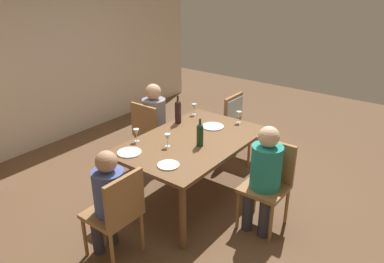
# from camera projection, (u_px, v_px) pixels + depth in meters

# --- Properties ---
(ground_plane) EXTENTS (10.00, 10.00, 0.00)m
(ground_plane) POSITION_uv_depth(u_px,v_px,m) (192.00, 196.00, 4.54)
(ground_plane) COLOR brown
(rear_room_partition) EXTENTS (6.40, 0.12, 2.70)m
(rear_room_partition) POSITION_uv_depth(u_px,v_px,m) (44.00, 57.00, 5.51)
(rear_room_partition) COLOR beige
(rear_room_partition) RESTS_ON ground_plane
(dining_table) EXTENTS (1.73, 1.11, 0.76)m
(dining_table) POSITION_uv_depth(u_px,v_px,m) (192.00, 146.00, 4.27)
(dining_table) COLOR brown
(dining_table) RESTS_ON ground_plane
(chair_left_end) EXTENTS (0.44, 0.44, 0.92)m
(chair_left_end) POSITION_uv_depth(u_px,v_px,m) (117.00, 210.00, 3.37)
(chair_left_end) COLOR olive
(chair_left_end) RESTS_ON ground_plane
(chair_far_right) EXTENTS (0.44, 0.44, 0.92)m
(chair_far_right) POSITION_uv_depth(u_px,v_px,m) (150.00, 130.00, 5.06)
(chair_far_right) COLOR olive
(chair_far_right) RESTS_ON ground_plane
(chair_near) EXTENTS (0.44, 0.44, 0.92)m
(chair_near) POSITION_uv_depth(u_px,v_px,m) (269.00, 179.00, 3.87)
(chair_near) COLOR olive
(chair_near) RESTS_ON ground_plane
(chair_right_end) EXTENTS (0.44, 0.46, 0.92)m
(chair_right_end) POSITION_uv_depth(u_px,v_px,m) (237.00, 118.00, 5.28)
(chair_right_end) COLOR olive
(chair_right_end) RESTS_ON ground_plane
(person_woman_host) EXTENTS (0.29, 0.34, 1.10)m
(person_woman_host) POSITION_uv_depth(u_px,v_px,m) (108.00, 196.00, 3.39)
(person_woman_host) COLOR #33333D
(person_woman_host) RESTS_ON ground_plane
(person_man_bearded) EXTENTS (0.37, 0.32, 1.16)m
(person_man_bearded) POSITION_uv_depth(u_px,v_px,m) (156.00, 118.00, 5.09)
(person_man_bearded) COLOR #33333D
(person_man_bearded) RESTS_ON ground_plane
(person_man_guest) EXTENTS (0.36, 0.31, 1.15)m
(person_man_guest) POSITION_uv_depth(u_px,v_px,m) (265.00, 172.00, 3.74)
(person_man_guest) COLOR #33333D
(person_man_guest) RESTS_ON ground_plane
(wine_bottle_tall_green) EXTENTS (0.08, 0.08, 0.32)m
(wine_bottle_tall_green) POSITION_uv_depth(u_px,v_px,m) (200.00, 134.00, 4.04)
(wine_bottle_tall_green) COLOR #19381E
(wine_bottle_tall_green) RESTS_ON dining_table
(wine_bottle_dark_red) EXTENTS (0.08, 0.08, 0.36)m
(wine_bottle_dark_red) POSITION_uv_depth(u_px,v_px,m) (178.00, 111.00, 4.64)
(wine_bottle_dark_red) COLOR black
(wine_bottle_dark_red) RESTS_ON dining_table
(wine_glass_near_left) EXTENTS (0.07, 0.07, 0.15)m
(wine_glass_near_left) POSITION_uv_depth(u_px,v_px,m) (167.00, 138.00, 4.03)
(wine_glass_near_left) COLOR silver
(wine_glass_near_left) RESTS_ON dining_table
(wine_glass_centre) EXTENTS (0.07, 0.07, 0.15)m
(wine_glass_centre) POSITION_uv_depth(u_px,v_px,m) (194.00, 107.00, 4.93)
(wine_glass_centre) COLOR silver
(wine_glass_centre) RESTS_ON dining_table
(wine_glass_near_right) EXTENTS (0.07, 0.07, 0.15)m
(wine_glass_near_right) POSITION_uv_depth(u_px,v_px,m) (239.00, 115.00, 4.67)
(wine_glass_near_right) COLOR silver
(wine_glass_near_right) RESTS_ON dining_table
(wine_glass_far) EXTENTS (0.07, 0.07, 0.15)m
(wine_glass_far) POSITION_uv_depth(u_px,v_px,m) (136.00, 133.00, 4.15)
(wine_glass_far) COLOR silver
(wine_glass_far) RESTS_ON dining_table
(dinner_plate_host) EXTENTS (0.22, 0.22, 0.01)m
(dinner_plate_host) POSITION_uv_depth(u_px,v_px,m) (168.00, 165.00, 3.67)
(dinner_plate_host) COLOR white
(dinner_plate_host) RESTS_ON dining_table
(dinner_plate_guest_left) EXTENTS (0.27, 0.27, 0.01)m
(dinner_plate_guest_left) POSITION_uv_depth(u_px,v_px,m) (213.00, 126.00, 4.57)
(dinner_plate_guest_left) COLOR white
(dinner_plate_guest_left) RESTS_ON dining_table
(dinner_plate_guest_right) EXTENTS (0.26, 0.26, 0.01)m
(dinner_plate_guest_right) POSITION_uv_depth(u_px,v_px,m) (129.00, 152.00, 3.92)
(dinner_plate_guest_right) COLOR white
(dinner_plate_guest_right) RESTS_ON dining_table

